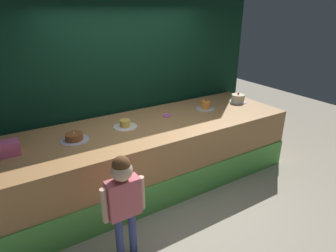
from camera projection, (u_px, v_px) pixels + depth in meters
ground_plane at (176, 203)px, 3.90m from camera, size 12.00×12.00×0.00m
stage_platform at (152, 153)px, 4.24m from camera, size 4.19×1.35×0.94m
curtain_backdrop at (127, 86)px, 4.52m from camera, size 4.69×0.08×2.64m
child_figure at (123, 195)px, 2.81m from camera, size 0.46×0.21×1.20m
pink_box at (9, 148)px, 3.20m from camera, size 0.21×0.18×0.16m
donut at (167, 115)px, 4.35m from camera, size 0.12×0.12×0.03m
cake_far_left at (74, 137)px, 3.55m from camera, size 0.35×0.35×0.13m
cake_center_left at (125, 124)px, 3.95m from camera, size 0.33×0.33×0.10m
cake_center_right at (206, 106)px, 4.65m from camera, size 0.30×0.30×0.16m
cake_far_right at (238, 98)px, 4.98m from camera, size 0.31×0.31×0.17m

